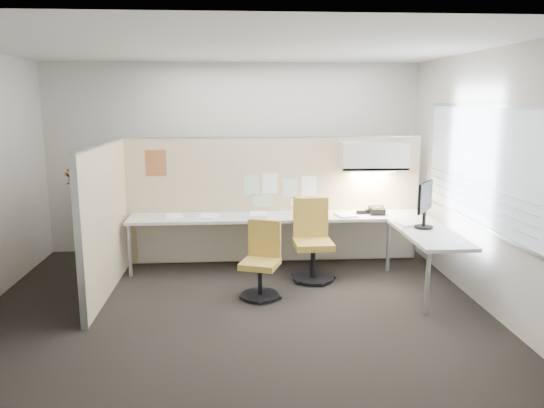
{
  "coord_description": "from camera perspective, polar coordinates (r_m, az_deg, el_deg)",
  "views": [
    {
      "loc": [
        0.04,
        -5.68,
        2.27
      ],
      "look_at": [
        0.48,
        0.8,
        0.98
      ],
      "focal_mm": 35.0,
      "sensor_mm": 36.0,
      "label": 1
    }
  ],
  "objects": [
    {
      "name": "wall_back",
      "position": [
        7.98,
        -4.15,
        4.92
      ],
      "size": [
        5.5,
        0.02,
        2.8
      ],
      "primitive_type": "cube",
      "color": "beige",
      "rests_on": "ground"
    },
    {
      "name": "paper_stack_4",
      "position": [
        7.17,
        7.9,
        -1.19
      ],
      "size": [
        0.28,
        0.34,
        0.03
      ],
      "primitive_type": "cube",
      "rotation": [
        0.0,
        0.0,
        0.2
      ],
      "color": "white",
      "rests_on": "desk"
    },
    {
      "name": "paper_stack_0",
      "position": [
        7.14,
        -10.46,
        -1.32
      ],
      "size": [
        0.28,
        0.34,
        0.03
      ],
      "primitive_type": "cube",
      "rotation": [
        0.0,
        0.0,
        0.18
      ],
      "color": "white",
      "rests_on": "desk"
    },
    {
      "name": "wall_front",
      "position": [
        3.54,
        -4.41,
        -3.02
      ],
      "size": [
        5.5,
        0.02,
        2.8
      ],
      "primitive_type": "cube",
      "color": "beige",
      "rests_on": "ground"
    },
    {
      "name": "window_pane",
      "position": [
        6.32,
        21.33,
        3.92
      ],
      "size": [
        0.01,
        2.8,
        1.3
      ],
      "primitive_type": "cube",
      "color": "#949DAC",
      "rests_on": "wall_right"
    },
    {
      "name": "tape_dispenser",
      "position": [
        7.38,
        10.38,
        -0.78
      ],
      "size": [
        0.11,
        0.09,
        0.06
      ],
      "primitive_type": "cube",
      "rotation": [
        0.0,
        0.0,
        -0.34
      ],
      "color": "black",
      "rests_on": "desk"
    },
    {
      "name": "chair_left",
      "position": [
        6.19,
        -1.14,
        -6.29
      ],
      "size": [
        0.52,
        0.53,
        0.87
      ],
      "rotation": [
        0.0,
        0.0,
        -0.34
      ],
      "color": "black",
      "rests_on": "floor"
    },
    {
      "name": "paper_stack_5",
      "position": [
        6.85,
        14.31,
        -2.03
      ],
      "size": [
        0.25,
        0.32,
        0.02
      ],
      "primitive_type": "cube",
      "rotation": [
        0.0,
        0.0,
        0.08
      ],
      "color": "white",
      "rests_on": "desk"
    },
    {
      "name": "monitor",
      "position": [
        6.63,
        16.13,
        0.22
      ],
      "size": [
        0.33,
        0.46,
        0.56
      ],
      "rotation": [
        0.0,
        0.0,
        0.97
      ],
      "color": "black",
      "rests_on": "desk"
    },
    {
      "name": "ceiling",
      "position": [
        5.71,
        -4.44,
        16.57
      ],
      "size": [
        5.5,
        4.5,
        0.01
      ],
      "primitive_type": "cube",
      "color": "white",
      "rests_on": "wall_back"
    },
    {
      "name": "paper_stack_3",
      "position": [
        7.17,
        3.43,
        -1.14
      ],
      "size": [
        0.24,
        0.31,
        0.02
      ],
      "primitive_type": "cube",
      "rotation": [
        0.0,
        0.0,
        0.02
      ],
      "color": "white",
      "rests_on": "desk"
    },
    {
      "name": "paper_stack_2",
      "position": [
        7.09,
        -1.47,
        -1.17
      ],
      "size": [
        0.26,
        0.32,
        0.04
      ],
      "primitive_type": "cube",
      "rotation": [
        0.0,
        0.0,
        -0.1
      ],
      "color": "white",
      "rests_on": "desk"
    },
    {
      "name": "floor",
      "position": [
        6.12,
        -4.04,
        -10.64
      ],
      "size": [
        5.5,
        4.5,
        0.01
      ],
      "primitive_type": "cube",
      "color": "black",
      "rests_on": "ground"
    },
    {
      "name": "poster",
      "position": [
        7.38,
        -12.38,
        4.34
      ],
      "size": [
        0.28,
        0.0,
        0.35
      ],
      "primitive_type": "cube",
      "color": "orange",
      "rests_on": "partition_back"
    },
    {
      "name": "task_light_strip",
      "position": [
        7.38,
        10.79,
        3.46
      ],
      "size": [
        0.6,
        0.06,
        0.02
      ],
      "primitive_type": "cube",
      "color": "#FFEABF",
      "rests_on": "overhead_bin"
    },
    {
      "name": "partition_back",
      "position": [
        7.43,
        0.13,
        0.39
      ],
      "size": [
        4.1,
        0.06,
        1.75
      ],
      "primitive_type": "cube",
      "color": "#C9B18B",
      "rests_on": "floor"
    },
    {
      "name": "wall_right",
      "position": [
        6.35,
        21.44,
        2.57
      ],
      "size": [
        0.02,
        4.5,
        2.8
      ],
      "primitive_type": "cube",
      "color": "beige",
      "rests_on": "ground"
    },
    {
      "name": "paper_stack_1",
      "position": [
        7.11,
        -6.87,
        -1.29
      ],
      "size": [
        0.29,
        0.35,
        0.02
      ],
      "primitive_type": "cube",
      "rotation": [
        0.0,
        0.0,
        -0.24
      ],
      "color": "white",
      "rests_on": "desk"
    },
    {
      "name": "overhead_bin",
      "position": [
        7.35,
        10.85,
        5.08
      ],
      "size": [
        0.9,
        0.36,
        0.38
      ],
      "primitive_type": "cube",
      "color": "beige",
      "rests_on": "partition_back"
    },
    {
      "name": "desk",
      "position": [
        7.06,
        3.49,
        -2.46
      ],
      "size": [
        4.0,
        2.07,
        0.73
      ],
      "color": "beige",
      "rests_on": "floor"
    },
    {
      "name": "chair_right",
      "position": [
        6.79,
        4.35,
        -4.18
      ],
      "size": [
        0.53,
        0.53,
        1.01
      ],
      "rotation": [
        0.0,
        0.0,
        0.03
      ],
      "color": "black",
      "rests_on": "floor"
    },
    {
      "name": "partition_left",
      "position": [
        6.52,
        -17.44,
        -1.66
      ],
      "size": [
        0.06,
        2.2,
        1.75
      ],
      "primitive_type": "cube",
      "color": "#C9B18B",
      "rests_on": "floor"
    },
    {
      "name": "coat_hook",
      "position": [
        5.66,
        -20.49,
        1.79
      ],
      "size": [
        0.18,
        0.47,
        1.4
      ],
      "color": "silver",
      "rests_on": "partition_left"
    },
    {
      "name": "stapler",
      "position": [
        7.32,
        9.6,
        -0.89
      ],
      "size": [
        0.14,
        0.05,
        0.05
      ],
      "primitive_type": "cube",
      "rotation": [
        0.0,
        0.0,
        -0.05
      ],
      "color": "black",
      "rests_on": "desk"
    },
    {
      "name": "phone",
      "position": [
        7.34,
        11.19,
        -0.71
      ],
      "size": [
        0.22,
        0.21,
        0.12
      ],
      "rotation": [
        0.0,
        0.0,
        -0.05
      ],
      "color": "black",
      "rests_on": "desk"
    },
    {
      "name": "pinned_papers",
      "position": [
        7.37,
        0.77,
        1.56
      ],
      "size": [
        1.01,
        0.0,
        0.47
      ],
      "color": "#8CBF8C",
      "rests_on": "partition_back"
    }
  ]
}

